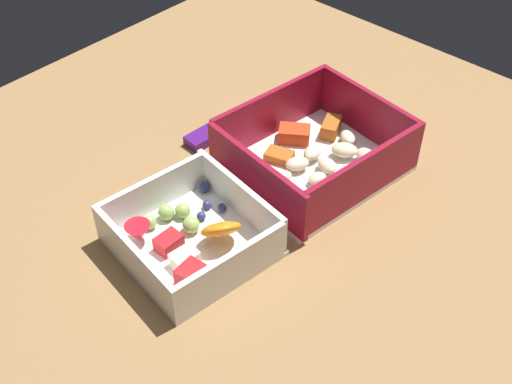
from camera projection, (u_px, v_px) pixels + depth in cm
name	position (u px, v px, depth cm)	size (l,w,h in cm)	color
table_surface	(262.00, 207.00, 71.42)	(80.00, 80.00, 2.00)	#9E7547
pasta_container	(314.00, 154.00, 73.21)	(19.80, 17.59, 6.60)	white
fruit_bowl	(190.00, 237.00, 64.50)	(15.25, 15.52, 4.77)	white
candy_bar	(212.00, 133.00, 78.45)	(7.00, 2.40, 1.20)	#51197A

